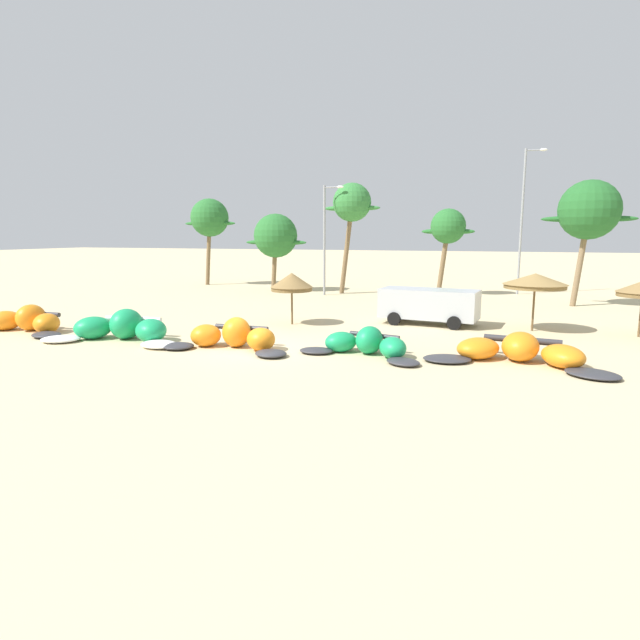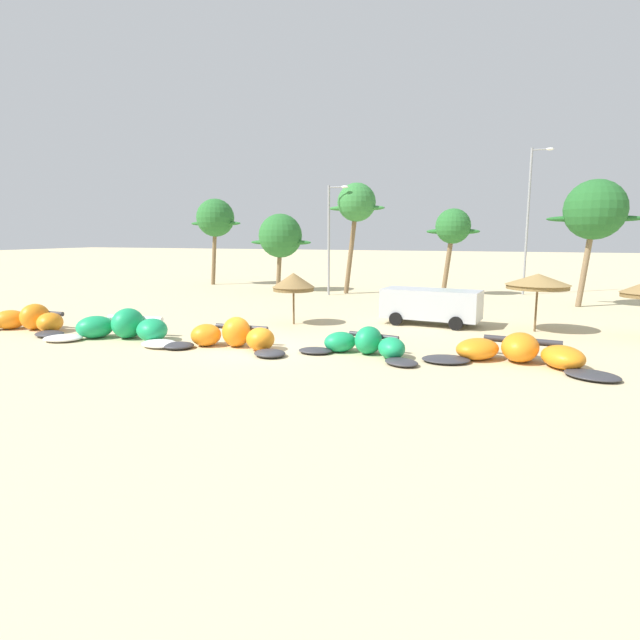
# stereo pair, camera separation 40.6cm
# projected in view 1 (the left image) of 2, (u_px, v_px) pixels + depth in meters

# --- Properties ---
(ground_plane) EXTENTS (260.00, 260.00, 0.00)m
(ground_plane) POSITION_uv_depth(u_px,v_px,m) (254.00, 349.00, 21.37)
(ground_plane) COLOR beige
(kite_far_left) EXTENTS (6.00, 2.76, 1.27)m
(kite_far_left) POSITION_uv_depth(u_px,v_px,m) (26.00, 322.00, 25.08)
(kite_far_left) COLOR #333338
(kite_far_left) RESTS_ON ground
(kite_left) EXTENTS (6.71, 3.36, 1.36)m
(kite_left) POSITION_uv_depth(u_px,v_px,m) (122.00, 329.00, 23.03)
(kite_left) COLOR white
(kite_left) RESTS_ON ground
(kite_left_of_center) EXTENTS (5.74, 2.56, 1.25)m
(kite_left_of_center) POSITION_uv_depth(u_px,v_px,m) (233.00, 337.00, 21.38)
(kite_left_of_center) COLOR #333338
(kite_left_of_center) RESTS_ON ground
(kite_center) EXTENTS (5.12, 2.90, 1.09)m
(kite_center) POSITION_uv_depth(u_px,v_px,m) (366.00, 344.00, 20.23)
(kite_center) COLOR #333338
(kite_center) RESTS_ON ground
(kite_right_of_center) EXTENTS (6.81, 3.58, 1.08)m
(kite_right_of_center) POSITION_uv_depth(u_px,v_px,m) (519.00, 352.00, 19.00)
(kite_right_of_center) COLOR #333338
(kite_right_of_center) RESTS_ON ground
(beach_umbrella_near_van) EXTENTS (2.21, 2.21, 2.68)m
(beach_umbrella_near_van) POSITION_uv_depth(u_px,v_px,m) (292.00, 282.00, 26.85)
(beach_umbrella_near_van) COLOR brown
(beach_umbrella_near_van) RESTS_ON ground
(beach_umbrella_middle) EXTENTS (3.00, 3.00, 2.79)m
(beach_umbrella_middle) POSITION_uv_depth(u_px,v_px,m) (535.00, 281.00, 24.96)
(beach_umbrella_middle) COLOR brown
(beach_umbrella_middle) RESTS_ON ground
(parked_van) EXTENTS (5.15, 2.69, 1.84)m
(parked_van) POSITION_uv_depth(u_px,v_px,m) (427.00, 303.00, 27.03)
(parked_van) COLOR #B2B7BC
(parked_van) RESTS_ON ground
(palm_leftmost) EXTENTS (5.14, 3.43, 7.84)m
(palm_leftmost) POSITION_uv_depth(u_px,v_px,m) (210.00, 218.00, 47.37)
(palm_leftmost) COLOR brown
(palm_leftmost) RESTS_ON ground
(palm_left) EXTENTS (5.31, 3.54, 6.29)m
(palm_left) POSITION_uv_depth(u_px,v_px,m) (276.00, 236.00, 42.27)
(palm_left) COLOR brown
(palm_left) RESTS_ON ground
(palm_left_of_gap) EXTENTS (4.43, 2.95, 8.53)m
(palm_left_of_gap) POSITION_uv_depth(u_px,v_px,m) (352.00, 204.00, 40.07)
(palm_left_of_gap) COLOR brown
(palm_left_of_gap) RESTS_ON ground
(palm_center_left) EXTENTS (3.93, 2.62, 6.55)m
(palm_center_left) POSITION_uv_depth(u_px,v_px,m) (448.00, 228.00, 39.22)
(palm_center_left) COLOR brown
(palm_center_left) RESTS_ON ground
(palm_center_right) EXTENTS (5.61, 3.74, 8.03)m
(palm_center_right) POSITION_uv_depth(u_px,v_px,m) (589.00, 211.00, 32.93)
(palm_center_right) COLOR #7F6647
(palm_center_right) RESTS_ON ground
(lamppost_west) EXTENTS (1.61, 0.24, 8.24)m
(lamppost_west) POSITION_uv_depth(u_px,v_px,m) (326.00, 234.00, 39.50)
(lamppost_west) COLOR gray
(lamppost_west) RESTS_ON ground
(lamppost_west_center) EXTENTS (1.60, 0.24, 10.99)m
(lamppost_west_center) POSITION_uv_depth(u_px,v_px,m) (523.00, 216.00, 39.85)
(lamppost_west_center) COLOR gray
(lamppost_west_center) RESTS_ON ground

